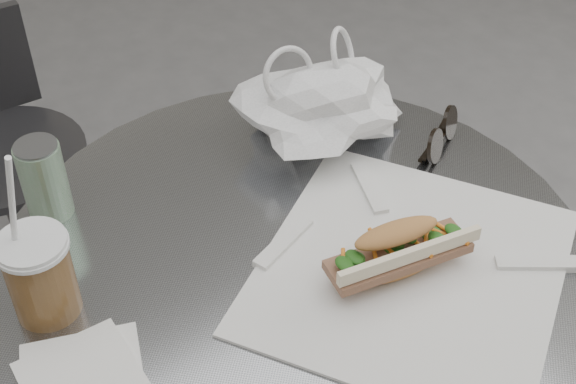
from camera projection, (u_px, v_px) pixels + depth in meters
cafe_table at (294, 384)px, 1.19m from camera, size 0.76×0.76×0.74m
chair_far at (11, 189)px, 1.78m from camera, size 0.35×0.36×0.66m
sandwich_paper at (410, 270)px, 0.99m from camera, size 0.51×0.50×0.00m
banh_mi at (397, 251)px, 0.96m from camera, size 0.23×0.12×0.08m
iced_coffee at (40, 274)px, 0.91m from camera, size 0.08×0.08×0.24m
sunglasses at (440, 136)px, 1.16m from camera, size 0.11×0.07×0.05m
plastic_bag at (324, 107)px, 1.15m from camera, size 0.28×0.25×0.12m
napkin_stack at (82, 381)px, 0.86m from camera, size 0.17×0.17×0.01m
drink_can at (44, 180)px, 1.03m from camera, size 0.06×0.06×0.11m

